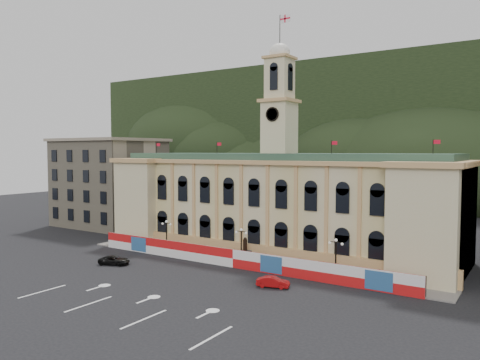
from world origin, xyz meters
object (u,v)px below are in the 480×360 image
Objects in this scene: red_sedan at (273,282)px; lamp_center at (241,243)px; black_suv at (114,260)px; statue at (245,255)px.

lamp_center is at bearing 35.04° from red_sedan.
black_suv is (-14.94, -9.83, -2.47)m from lamp_center.
statue is 18.46m from black_suv.
red_sedan reaches higher than black_suv.
black_suv is at bearing -146.67° from lamp_center.
statue is 2.14m from lamp_center.
statue is at bearing 31.35° from red_sedan.
statue is 0.78× the size of black_suv.
red_sedan is at bearing -38.14° from lamp_center.
statue is 0.72× the size of lamp_center.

